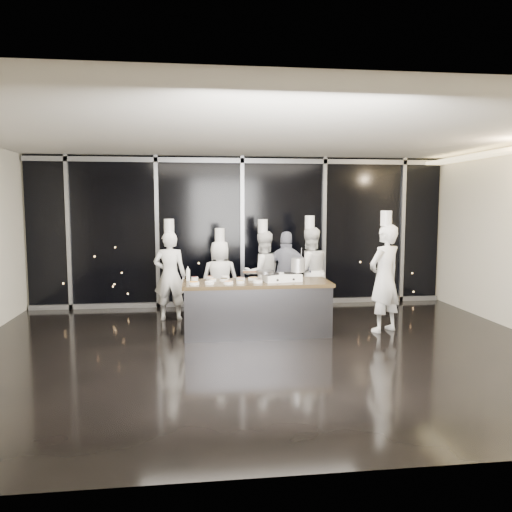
{
  "coord_description": "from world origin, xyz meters",
  "views": [
    {
      "loc": [
        -1.02,
        -7.26,
        2.19
      ],
      "look_at": [
        0.02,
        1.2,
        1.3
      ],
      "focal_mm": 35.0,
      "sensor_mm": 36.0,
      "label": 1
    }
  ],
  "objects_px": {
    "chef_center": "(263,273)",
    "chef_right": "(309,271)",
    "stove": "(282,277)",
    "stock_pot": "(298,265)",
    "demo_counter": "(257,308)",
    "chef_side": "(385,277)",
    "frying_pan": "(265,272)",
    "chef_left": "(220,278)",
    "guest": "(287,274)",
    "chef_far_left": "(170,275)"
  },
  "relations": [
    {
      "from": "chef_center",
      "to": "chef_right",
      "type": "xyz_separation_m",
      "value": [
        0.92,
        -0.04,
        0.03
      ]
    },
    {
      "from": "stove",
      "to": "stock_pot",
      "type": "relative_size",
      "value": 2.88
    },
    {
      "from": "demo_counter",
      "to": "chef_side",
      "type": "height_order",
      "value": "chef_side"
    },
    {
      "from": "frying_pan",
      "to": "chef_left",
      "type": "distance_m",
      "value": 1.63
    },
    {
      "from": "chef_right",
      "to": "chef_center",
      "type": "bearing_deg",
      "value": -10.66
    },
    {
      "from": "guest",
      "to": "chef_right",
      "type": "height_order",
      "value": "chef_right"
    },
    {
      "from": "demo_counter",
      "to": "chef_center",
      "type": "relative_size",
      "value": 1.3
    },
    {
      "from": "chef_far_left",
      "to": "guest",
      "type": "xyz_separation_m",
      "value": [
        2.24,
        -0.02,
        -0.03
      ]
    },
    {
      "from": "chef_far_left",
      "to": "chef_side",
      "type": "distance_m",
      "value": 3.92
    },
    {
      "from": "chef_right",
      "to": "chef_side",
      "type": "height_order",
      "value": "chef_side"
    },
    {
      "from": "demo_counter",
      "to": "stock_pot",
      "type": "distance_m",
      "value": 1.01
    },
    {
      "from": "guest",
      "to": "chef_side",
      "type": "distance_m",
      "value": 1.96
    },
    {
      "from": "chef_side",
      "to": "demo_counter",
      "type": "bearing_deg",
      "value": -29.71
    },
    {
      "from": "stove",
      "to": "chef_left",
      "type": "xyz_separation_m",
      "value": [
        -0.96,
        1.39,
        -0.2
      ]
    },
    {
      "from": "guest",
      "to": "chef_side",
      "type": "relative_size",
      "value": 0.8
    },
    {
      "from": "chef_far_left",
      "to": "guest",
      "type": "relative_size",
      "value": 1.15
    },
    {
      "from": "demo_counter",
      "to": "chef_right",
      "type": "bearing_deg",
      "value": 48.25
    },
    {
      "from": "stove",
      "to": "chef_left",
      "type": "bearing_deg",
      "value": 114.46
    },
    {
      "from": "stove",
      "to": "chef_center",
      "type": "distance_m",
      "value": 1.4
    },
    {
      "from": "chef_far_left",
      "to": "chef_center",
      "type": "distance_m",
      "value": 1.79
    },
    {
      "from": "chef_left",
      "to": "chef_side",
      "type": "distance_m",
      "value": 3.11
    },
    {
      "from": "frying_pan",
      "to": "stove",
      "type": "bearing_deg",
      "value": 2.58
    },
    {
      "from": "chef_left",
      "to": "chef_side",
      "type": "relative_size",
      "value": 0.83
    },
    {
      "from": "stove",
      "to": "guest",
      "type": "relative_size",
      "value": 0.4
    },
    {
      "from": "stove",
      "to": "frying_pan",
      "type": "height_order",
      "value": "frying_pan"
    },
    {
      "from": "frying_pan",
      "to": "chef_right",
      "type": "bearing_deg",
      "value": 42.11
    },
    {
      "from": "frying_pan",
      "to": "chef_right",
      "type": "relative_size",
      "value": 0.28
    },
    {
      "from": "stock_pot",
      "to": "chef_side",
      "type": "bearing_deg",
      "value": -5.14
    },
    {
      "from": "chef_center",
      "to": "chef_side",
      "type": "relative_size",
      "value": 0.91
    },
    {
      "from": "stock_pot",
      "to": "stove",
      "type": "bearing_deg",
      "value": -166.86
    },
    {
      "from": "guest",
      "to": "stove",
      "type": "bearing_deg",
      "value": 90.06
    },
    {
      "from": "chef_far_left",
      "to": "chef_right",
      "type": "height_order",
      "value": "chef_right"
    },
    {
      "from": "chef_side",
      "to": "chef_far_left",
      "type": "bearing_deg",
      "value": -48.04
    },
    {
      "from": "demo_counter",
      "to": "stock_pot",
      "type": "height_order",
      "value": "stock_pot"
    },
    {
      "from": "chef_center",
      "to": "chef_side",
      "type": "xyz_separation_m",
      "value": [
        1.91,
        -1.45,
        0.1
      ]
    },
    {
      "from": "chef_far_left",
      "to": "demo_counter",
      "type": "bearing_deg",
      "value": 146.09
    },
    {
      "from": "frying_pan",
      "to": "chef_center",
      "type": "height_order",
      "value": "chef_center"
    },
    {
      "from": "chef_far_left",
      "to": "chef_left",
      "type": "distance_m",
      "value": 0.96
    },
    {
      "from": "stock_pot",
      "to": "chef_side",
      "type": "height_order",
      "value": "chef_side"
    },
    {
      "from": "guest",
      "to": "chef_right",
      "type": "distance_m",
      "value": 0.48
    },
    {
      "from": "stove",
      "to": "guest",
      "type": "height_order",
      "value": "guest"
    },
    {
      "from": "stove",
      "to": "chef_far_left",
      "type": "distance_m",
      "value": 2.29
    },
    {
      "from": "stove",
      "to": "stock_pot",
      "type": "xyz_separation_m",
      "value": [
        0.29,
        0.07,
        0.19
      ]
    },
    {
      "from": "chef_left",
      "to": "stove",
      "type": "bearing_deg",
      "value": 119.31
    },
    {
      "from": "chef_center",
      "to": "chef_right",
      "type": "distance_m",
      "value": 0.92
    },
    {
      "from": "frying_pan",
      "to": "chef_left",
      "type": "bearing_deg",
      "value": 104.26
    },
    {
      "from": "frying_pan",
      "to": "chef_far_left",
      "type": "height_order",
      "value": "chef_far_left"
    },
    {
      "from": "guest",
      "to": "chef_left",
      "type": "bearing_deg",
      "value": 8.21
    },
    {
      "from": "demo_counter",
      "to": "frying_pan",
      "type": "xyz_separation_m",
      "value": [
        0.12,
        -0.06,
        0.61
      ]
    },
    {
      "from": "demo_counter",
      "to": "chef_side",
      "type": "distance_m",
      "value": 2.25
    }
  ]
}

